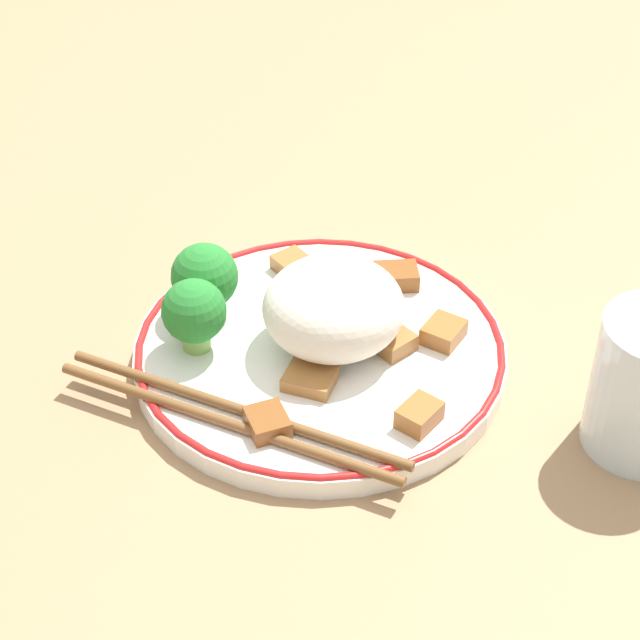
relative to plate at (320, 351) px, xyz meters
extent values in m
plane|color=#9E7A56|center=(0.00, 0.00, -0.01)|extent=(3.00, 3.00, 0.00)
cylinder|color=white|center=(0.00, 0.00, 0.00)|extent=(0.24, 0.24, 0.01)
torus|color=red|center=(0.00, 0.00, 0.01)|extent=(0.23, 0.23, 0.00)
ellipsoid|color=white|center=(0.00, -0.01, 0.03)|extent=(0.09, 0.09, 0.06)
cylinder|color=#7FB756|center=(0.05, 0.07, 0.01)|extent=(0.01, 0.01, 0.01)
sphere|color=#267A2D|center=(0.05, 0.07, 0.03)|extent=(0.04, 0.04, 0.04)
cylinder|color=#7FB756|center=(0.01, 0.08, 0.01)|extent=(0.02, 0.02, 0.01)
sphere|color=#267A2D|center=(0.01, 0.08, 0.03)|extent=(0.04, 0.04, 0.04)
cube|color=#995B28|center=(-0.08, -0.04, 0.01)|extent=(0.03, 0.03, 0.01)
cube|color=#9E6633|center=(0.04, -0.01, 0.01)|extent=(0.05, 0.05, 0.01)
cube|color=#995B28|center=(-0.01, -0.08, 0.01)|extent=(0.03, 0.03, 0.01)
cube|color=#9E6633|center=(-0.03, 0.01, 0.01)|extent=(0.04, 0.04, 0.01)
cube|color=brown|center=(-0.07, 0.04, 0.01)|extent=(0.03, 0.03, 0.01)
cube|color=#9E6633|center=(-0.01, -0.04, 0.01)|extent=(0.03, 0.03, 0.01)
cube|color=#9E6633|center=(0.08, 0.00, 0.01)|extent=(0.04, 0.04, 0.01)
cube|color=brown|center=(0.05, -0.06, 0.01)|extent=(0.03, 0.03, 0.01)
cylinder|color=brown|center=(-0.06, 0.07, 0.01)|extent=(0.14, 0.18, 0.01)
cylinder|color=brown|center=(-0.05, 0.06, 0.01)|extent=(0.14, 0.18, 0.01)
camera|label=1|loc=(-0.51, 0.10, 0.44)|focal=60.00mm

